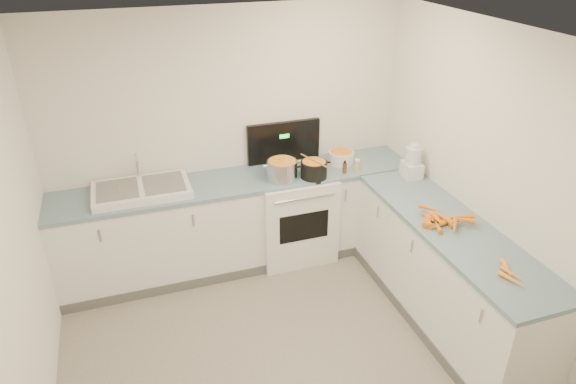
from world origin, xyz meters
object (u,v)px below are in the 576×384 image
object	(u,v)px
sink	(141,190)
steel_pot	(282,171)
stove	(293,213)
food_processor	(412,163)
spice_jar	(357,165)
mixing_bowl	(341,157)
black_pot	(314,170)
extract_bottle	(345,168)

from	to	relation	value
sink	steel_pot	bearing A→B (deg)	-6.03
stove	food_processor	distance (m)	1.30
sink	steel_pot	world-z (taller)	sink
stove	spice_jar	world-z (taller)	stove
stove	steel_pot	world-z (taller)	stove
mixing_bowl	spice_jar	bearing A→B (deg)	-68.51
spice_jar	food_processor	size ratio (longest dim) A/B	0.28
black_pot	mixing_bowl	xyz separation A→B (m)	(0.39, 0.22, -0.01)
mixing_bowl	spice_jar	size ratio (longest dim) A/B	2.77
stove	mixing_bowl	world-z (taller)	stove
sink	mixing_bowl	distance (m)	1.99
sink	mixing_bowl	bearing A→B (deg)	1.10
stove	extract_bottle	size ratio (longest dim) A/B	12.80
black_pot	mixing_bowl	size ratio (longest dim) A/B	0.97
sink	black_pot	xyz separation A→B (m)	(1.60, -0.19, 0.03)
steel_pot	black_pot	distance (m)	0.31
sink	extract_bottle	distance (m)	1.93
mixing_bowl	sink	bearing A→B (deg)	-178.90
steel_pot	mixing_bowl	bearing A→B (deg)	14.21
sink	mixing_bowl	xyz separation A→B (m)	(1.99, 0.04, 0.02)
steel_pot	black_pot	world-z (taller)	steel_pot
sink	steel_pot	xyz separation A→B (m)	(1.30, -0.14, 0.05)
stove	black_pot	bearing A→B (deg)	-48.09
steel_pot	black_pot	xyz separation A→B (m)	(0.31, -0.05, -0.02)
steel_pot	sink	bearing A→B (deg)	173.97
steel_pot	spice_jar	size ratio (longest dim) A/B	3.09
extract_bottle	food_processor	xyz separation A→B (m)	(0.58, -0.28, 0.09)
stove	sink	world-z (taller)	stove
stove	black_pot	size ratio (longest dim) A/B	5.32
sink	spice_jar	size ratio (longest dim) A/B	9.08
steel_pot	spice_jar	xyz separation A→B (m)	(0.77, -0.03, -0.04)
steel_pot	food_processor	distance (m)	1.25
steel_pot	food_processor	bearing A→B (deg)	-15.87
mixing_bowl	steel_pot	bearing A→B (deg)	-165.79
black_pot	steel_pot	bearing A→B (deg)	170.88
black_pot	extract_bottle	distance (m)	0.32
food_processor	stove	bearing A→B (deg)	156.20
spice_jar	mixing_bowl	bearing A→B (deg)	111.49
stove	extract_bottle	xyz separation A→B (m)	(0.47, -0.18, 0.52)
sink	steel_pot	distance (m)	1.31
steel_pot	mixing_bowl	distance (m)	0.72
extract_bottle	stove	bearing A→B (deg)	158.88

